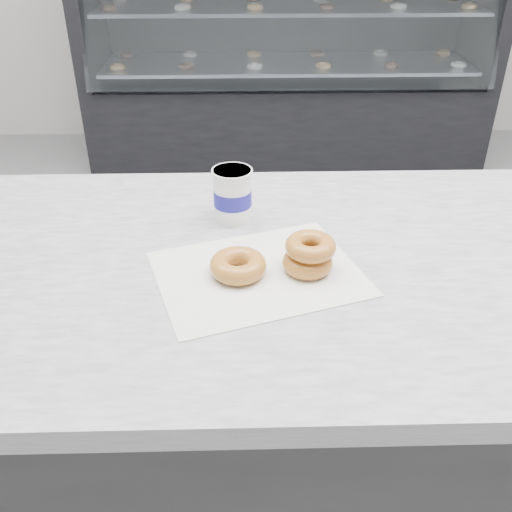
% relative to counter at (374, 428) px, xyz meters
% --- Properties ---
extents(ground, '(5.00, 5.00, 0.00)m').
position_rel_counter_xyz_m(ground, '(0.00, 0.60, -0.45)').
color(ground, gray).
rests_on(ground, ground).
extents(counter, '(3.06, 0.76, 0.90)m').
position_rel_counter_xyz_m(counter, '(0.00, 0.00, 0.00)').
color(counter, '#333335').
rests_on(counter, ground).
extents(display_case, '(2.40, 0.74, 1.25)m').
position_rel_counter_xyz_m(display_case, '(0.00, 2.72, 0.04)').
color(display_case, black).
rests_on(display_case, ground).
extents(wax_paper, '(0.40, 0.35, 0.00)m').
position_rel_counter_xyz_m(wax_paper, '(-0.26, -0.05, 0.45)').
color(wax_paper, silver).
rests_on(wax_paper, counter).
extents(donut_single, '(0.12, 0.12, 0.03)m').
position_rel_counter_xyz_m(donut_single, '(-0.29, -0.05, 0.47)').
color(donut_single, '#C37535').
rests_on(donut_single, wax_paper).
extents(donut_stack, '(0.12, 0.12, 0.06)m').
position_rel_counter_xyz_m(donut_stack, '(-0.17, -0.04, 0.48)').
color(donut_stack, '#C37535').
rests_on(donut_stack, wax_paper).
extents(coffee_cup, '(0.09, 0.09, 0.11)m').
position_rel_counter_xyz_m(coffee_cup, '(-0.30, 0.15, 0.50)').
color(coffee_cup, white).
rests_on(coffee_cup, counter).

